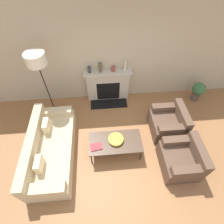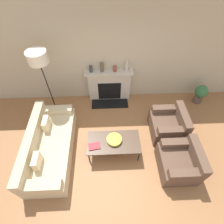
{
  "view_description": "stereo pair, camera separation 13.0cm",
  "coord_description": "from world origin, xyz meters",
  "px_view_note": "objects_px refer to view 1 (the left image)",
  "views": [
    {
      "loc": [
        -0.37,
        -1.71,
        3.99
      ],
      "look_at": [
        -0.12,
        1.27,
        0.45
      ],
      "focal_mm": 28.0,
      "sensor_mm": 36.0,
      "label": 1
    },
    {
      "loc": [
        -0.24,
        -1.72,
        3.99
      ],
      "look_at": [
        -0.12,
        1.27,
        0.45
      ],
      "focal_mm": 28.0,
      "sensor_mm": 36.0,
      "label": 2
    }
  ],
  "objects_px": {
    "coffee_table": "(115,142)",
    "mantel_vase_right": "(125,66)",
    "floor_lamp": "(38,64)",
    "potted_plant": "(198,90)",
    "couch": "(50,149)",
    "mantel_vase_center_right": "(113,69)",
    "mantel_vase_left": "(89,70)",
    "fireplace": "(108,86)",
    "armchair_near": "(182,159)",
    "armchair_far": "(168,123)",
    "mantel_vase_center_left": "(100,68)",
    "bowl": "(116,139)",
    "book": "(96,147)"
  },
  "relations": [
    {
      "from": "couch",
      "to": "mantel_vase_left",
      "type": "xyz_separation_m",
      "value": [
        1.01,
        1.87,
        0.84
      ]
    },
    {
      "from": "floor_lamp",
      "to": "potted_plant",
      "type": "distance_m",
      "value": 4.54
    },
    {
      "from": "mantel_vase_center_left",
      "to": "potted_plant",
      "type": "xyz_separation_m",
      "value": [
        2.92,
        -0.3,
        -0.79
      ]
    },
    {
      "from": "floor_lamp",
      "to": "bowl",
      "type": "bearing_deg",
      "value": -40.05
    },
    {
      "from": "couch",
      "to": "bowl",
      "type": "distance_m",
      "value": 1.57
    },
    {
      "from": "bowl",
      "to": "floor_lamp",
      "type": "bearing_deg",
      "value": 139.95
    },
    {
      "from": "floor_lamp",
      "to": "mantel_vase_center_right",
      "type": "height_order",
      "value": "floor_lamp"
    },
    {
      "from": "coffee_table",
      "to": "potted_plant",
      "type": "height_order",
      "value": "potted_plant"
    },
    {
      "from": "fireplace",
      "to": "mantel_vase_left",
      "type": "relative_size",
      "value": 7.64
    },
    {
      "from": "bowl",
      "to": "mantel_vase_right",
      "type": "bearing_deg",
      "value": 77.07
    },
    {
      "from": "bowl",
      "to": "book",
      "type": "distance_m",
      "value": 0.48
    },
    {
      "from": "armchair_far",
      "to": "potted_plant",
      "type": "height_order",
      "value": "armchair_far"
    },
    {
      "from": "mantel_vase_center_right",
      "to": "mantel_vase_center_left",
      "type": "bearing_deg",
      "value": 180.0
    },
    {
      "from": "fireplace",
      "to": "armchair_near",
      "type": "bearing_deg",
      "value": -57.96
    },
    {
      "from": "coffee_table",
      "to": "book",
      "type": "bearing_deg",
      "value": -167.33
    },
    {
      "from": "fireplace",
      "to": "book",
      "type": "relative_size",
      "value": 4.72
    },
    {
      "from": "mantel_vase_center_right",
      "to": "floor_lamp",
      "type": "bearing_deg",
      "value": -165.27
    },
    {
      "from": "mantel_vase_right",
      "to": "mantel_vase_left",
      "type": "bearing_deg",
      "value": 180.0
    },
    {
      "from": "fireplace",
      "to": "armchair_far",
      "type": "relative_size",
      "value": 1.55
    },
    {
      "from": "armchair_near",
      "to": "floor_lamp",
      "type": "distance_m",
      "value": 3.91
    },
    {
      "from": "armchair_far",
      "to": "mantel_vase_left",
      "type": "xyz_separation_m",
      "value": [
        -1.99,
        1.38,
        0.81
      ]
    },
    {
      "from": "book",
      "to": "mantel_vase_right",
      "type": "distance_m",
      "value": 2.31
    },
    {
      "from": "mantel_vase_left",
      "to": "mantel_vase_center_left",
      "type": "xyz_separation_m",
      "value": [
        0.31,
        0.0,
        0.05
      ]
    },
    {
      "from": "armchair_far",
      "to": "bowl",
      "type": "xyz_separation_m",
      "value": [
        -1.44,
        -0.49,
        0.18
      ]
    },
    {
      "from": "floor_lamp",
      "to": "potted_plant",
      "type": "xyz_separation_m",
      "value": [
        4.34,
        0.17,
        -1.3
      ]
    },
    {
      "from": "coffee_table",
      "to": "mantel_vase_right",
      "type": "xyz_separation_m",
      "value": [
        0.44,
        1.91,
        0.76
      ]
    },
    {
      "from": "mantel_vase_right",
      "to": "floor_lamp",
      "type": "bearing_deg",
      "value": -167.46
    },
    {
      "from": "mantel_vase_center_right",
      "to": "mantel_vase_left",
      "type": "bearing_deg",
      "value": 180.0
    },
    {
      "from": "coffee_table",
      "to": "mantel_vase_right",
      "type": "bearing_deg",
      "value": 76.87
    },
    {
      "from": "mantel_vase_center_right",
      "to": "potted_plant",
      "type": "height_order",
      "value": "mantel_vase_center_right"
    },
    {
      "from": "book",
      "to": "mantel_vase_left",
      "type": "height_order",
      "value": "mantel_vase_left"
    },
    {
      "from": "bowl",
      "to": "potted_plant",
      "type": "height_order",
      "value": "potted_plant"
    },
    {
      "from": "armchair_near",
      "to": "armchair_far",
      "type": "xyz_separation_m",
      "value": [
        0.0,
        1.02,
        0.0
      ]
    },
    {
      "from": "coffee_table",
      "to": "couch",
      "type": "bearing_deg",
      "value": 178.78
    },
    {
      "from": "bowl",
      "to": "book",
      "type": "relative_size",
      "value": 1.23
    },
    {
      "from": "armchair_near",
      "to": "mantel_vase_right",
      "type": "height_order",
      "value": "mantel_vase_right"
    },
    {
      "from": "couch",
      "to": "mantel_vase_right",
      "type": "distance_m",
      "value": 2.88
    },
    {
      "from": "coffee_table",
      "to": "potted_plant",
      "type": "relative_size",
      "value": 1.99
    },
    {
      "from": "armchair_near",
      "to": "mantel_vase_left",
      "type": "relative_size",
      "value": 4.93
    },
    {
      "from": "mantel_vase_center_left",
      "to": "potted_plant",
      "type": "height_order",
      "value": "mantel_vase_center_left"
    },
    {
      "from": "bowl",
      "to": "mantel_vase_center_right",
      "type": "bearing_deg",
      "value": 86.77
    },
    {
      "from": "coffee_table",
      "to": "mantel_vase_center_left",
      "type": "xyz_separation_m",
      "value": [
        -0.23,
        1.91,
        0.75
      ]
    },
    {
      "from": "couch",
      "to": "potted_plant",
      "type": "bearing_deg",
      "value": -69.6
    },
    {
      "from": "bowl",
      "to": "mantel_vase_center_left",
      "type": "xyz_separation_m",
      "value": [
        -0.24,
        1.87,
        0.67
      ]
    },
    {
      "from": "mantel_vase_center_left",
      "to": "bowl",
      "type": "bearing_deg",
      "value": -82.57
    },
    {
      "from": "fireplace",
      "to": "armchair_far",
      "type": "xyz_separation_m",
      "value": [
        1.49,
        -1.36,
        -0.2
      ]
    },
    {
      "from": "armchair_far",
      "to": "mantel_vase_center_right",
      "type": "xyz_separation_m",
      "value": [
        -1.34,
        1.38,
        0.79
      ]
    },
    {
      "from": "fireplace",
      "to": "floor_lamp",
      "type": "relative_size",
      "value": 0.7
    },
    {
      "from": "mantel_vase_left",
      "to": "potted_plant",
      "type": "xyz_separation_m",
      "value": [
        3.23,
        -0.3,
        -0.75
      ]
    },
    {
      "from": "potted_plant",
      "to": "mantel_vase_left",
      "type": "bearing_deg",
      "value": 174.72
    }
  ]
}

